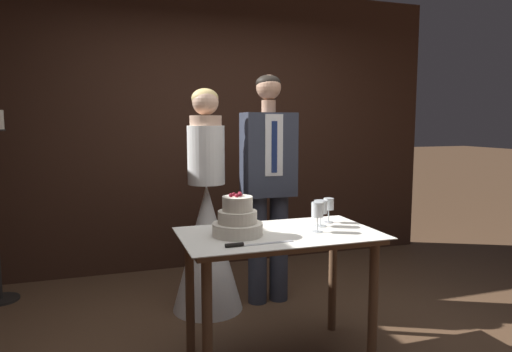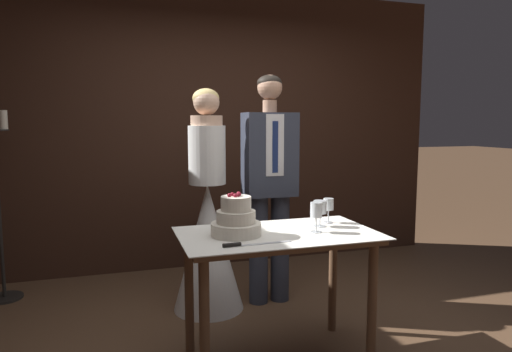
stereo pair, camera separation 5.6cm
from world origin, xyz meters
TOP-DOWN VIEW (x-y plane):
  - wall_back at (0.00, 2.01)m, footprint 4.84×0.12m
  - cake_table at (-0.03, -0.02)m, footprint 1.18×0.68m
  - tiered_cake at (-0.28, 0.00)m, footprint 0.29×0.29m
  - cake_knife at (-0.30, -0.23)m, footprint 0.39×0.03m
  - wine_glass_near at (0.38, 0.14)m, footprint 0.07×0.07m
  - wine_glass_middle at (0.28, 0.06)m, footprint 0.08×0.08m
  - wine_glass_far at (0.19, -0.07)m, footprint 0.07×0.07m
  - bride at (-0.28, 0.86)m, footprint 0.54×0.54m
  - groom at (0.22, 0.86)m, footprint 0.41×0.25m

SIDE VIEW (x-z plane):
  - bride at x=-0.28m, z-range -0.23..1.47m
  - cake_table at x=-0.03m, z-range 0.28..1.07m
  - cake_knife at x=-0.30m, z-range 0.79..0.81m
  - tiered_cake at x=-0.28m, z-range 0.76..1.01m
  - wine_glass_near at x=0.38m, z-range 0.82..0.99m
  - wine_glass_middle at x=0.28m, z-range 0.83..0.99m
  - wine_glass_far at x=0.19m, z-range 0.83..1.01m
  - groom at x=0.22m, z-range 0.09..1.90m
  - wall_back at x=0.00m, z-range 0.00..2.75m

